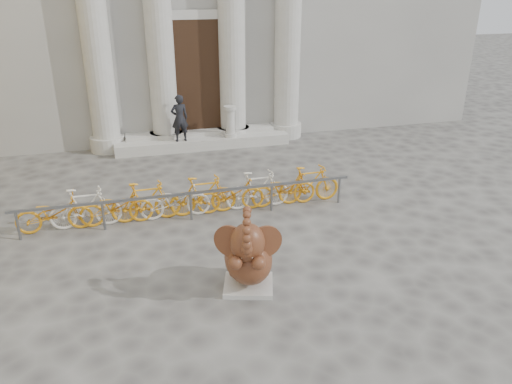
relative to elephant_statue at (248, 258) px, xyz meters
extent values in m
plane|color=#474442|center=(0.64, -0.47, -0.67)|extent=(80.00, 80.00, 0.00)
cube|color=black|center=(0.64, 9.45, 1.63)|extent=(2.40, 0.16, 4.00)
cylinder|color=#A8A59E|center=(-2.56, 9.33, 3.33)|extent=(0.90, 0.90, 8.00)
cylinder|color=#A8A59E|center=(-0.56, 9.33, 3.33)|extent=(0.90, 0.90, 8.00)
cylinder|color=#A8A59E|center=(1.84, 9.33, 3.33)|extent=(0.90, 0.90, 8.00)
cylinder|color=#A8A59E|center=(3.84, 9.33, 3.33)|extent=(0.90, 0.90, 8.00)
cube|color=#A8A59E|center=(0.64, 8.93, -0.49)|extent=(6.00, 1.20, 0.36)
cube|color=#A8A59E|center=(0.01, 0.03, -0.62)|extent=(1.12, 1.05, 0.09)
ellipsoid|color=black|center=(0.07, 0.22, -0.30)|extent=(0.95, 0.92, 0.59)
ellipsoid|color=black|center=(0.01, 0.05, -0.04)|extent=(1.16, 1.31, 0.96)
cylinder|color=black|center=(-0.14, 0.41, -0.46)|extent=(0.34, 0.34, 0.24)
cylinder|color=black|center=(0.34, 0.27, -0.46)|extent=(0.34, 0.34, 0.24)
cylinder|color=black|center=(-0.28, -0.25, 0.14)|extent=(0.37, 0.59, 0.37)
cylinder|color=black|center=(0.10, -0.36, 0.14)|extent=(0.37, 0.59, 0.37)
ellipsoid|color=black|center=(-0.08, -0.27, 0.47)|extent=(0.77, 0.74, 0.74)
cylinder|color=black|center=(-0.35, -0.08, 0.43)|extent=(0.54, 0.39, 0.63)
cylinder|color=black|center=(0.25, -0.25, 0.43)|extent=(0.63, 0.06, 0.63)
cone|color=beige|center=(-0.24, -0.42, 0.32)|extent=(0.07, 0.21, 0.10)
cone|color=beige|center=(-0.03, -0.48, 0.32)|extent=(0.16, 0.21, 0.10)
cube|color=slate|center=(-0.60, 3.21, 0.03)|extent=(8.16, 0.06, 0.06)
cylinder|color=slate|center=(-4.48, 3.21, -0.32)|extent=(0.06, 0.06, 0.70)
cylinder|color=slate|center=(-2.64, 3.21, -0.32)|extent=(0.06, 0.06, 0.70)
cylinder|color=slate|center=(-0.60, 3.21, -0.32)|extent=(0.06, 0.06, 0.70)
cylinder|color=slate|center=(1.43, 3.21, -0.32)|extent=(0.06, 0.06, 0.70)
cylinder|color=slate|center=(3.27, 3.21, -0.32)|extent=(0.06, 0.06, 0.70)
imported|color=orange|center=(-3.73, 3.46, -0.17)|extent=(1.70, 0.50, 1.00)
imported|color=beige|center=(-3.04, 3.46, -0.17)|extent=(1.66, 0.47, 1.00)
imported|color=orange|center=(-2.34, 3.46, -0.17)|extent=(1.70, 0.50, 1.00)
imported|color=orange|center=(-1.65, 3.46, -0.17)|extent=(1.66, 0.47, 1.00)
imported|color=beige|center=(-0.95, 3.46, -0.17)|extent=(1.70, 0.50, 1.00)
imported|color=orange|center=(-0.26, 3.46, -0.17)|extent=(1.66, 0.47, 1.00)
imported|color=orange|center=(0.44, 3.46, -0.17)|extent=(1.70, 0.50, 1.00)
imported|color=beige|center=(1.13, 3.46, -0.17)|extent=(1.66, 0.47, 1.00)
imported|color=orange|center=(1.83, 3.46, -0.17)|extent=(1.70, 0.50, 1.00)
imported|color=orange|center=(2.53, 3.46, -0.17)|extent=(1.66, 0.47, 1.00)
imported|color=black|center=(-0.15, 8.58, 0.48)|extent=(0.62, 0.44, 1.58)
cylinder|color=#A8A59E|center=(1.59, 8.63, -0.24)|extent=(0.44, 0.44, 0.13)
cylinder|color=#A8A59E|center=(1.59, 8.63, 0.18)|extent=(0.31, 0.31, 0.99)
cylinder|color=#A8A59E|center=(1.59, 8.63, 0.71)|extent=(0.44, 0.44, 0.11)
camera|label=1|loc=(-1.97, -7.76, 4.74)|focal=35.00mm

